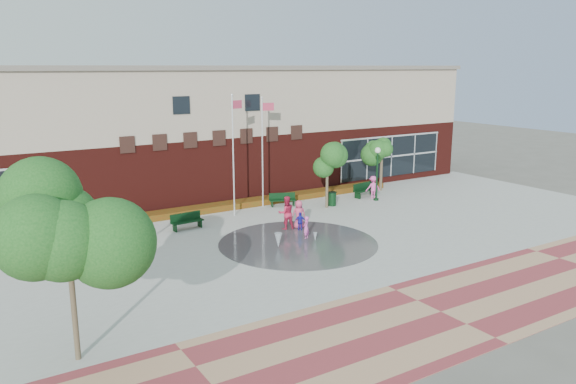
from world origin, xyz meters
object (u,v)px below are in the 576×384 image
trash_can (332,199)px  child_splash (306,228)px  bench_left (187,224)px  flagpole_left (234,149)px  flagpole_right (263,146)px  tree_big_left (66,216)px

trash_can → child_splash: 7.64m
bench_left → trash_can: trash_can is taller
trash_can → flagpole_left: bearing=169.7°
flagpole_right → bench_left: bearing=-149.0°
flagpole_right → tree_big_left: flagpole_right is taller
tree_big_left → flagpole_right: bearing=43.8°
trash_can → tree_big_left: bearing=-147.6°
flagpole_right → bench_left: 7.80m
bench_left → tree_big_left: tree_big_left is taller
bench_left → tree_big_left: (-8.53, -11.90, 4.43)m
trash_can → bench_left: bearing=-179.4°
child_splash → bench_left: bearing=-82.3°
child_splash → trash_can: bearing=-172.5°
flagpole_left → child_splash: (1.07, -6.41, -3.57)m
bench_left → trash_can: (10.37, 0.10, 0.18)m
flagpole_right → trash_can: bearing=-19.9°
flagpole_right → child_splash: bearing=-91.9°
flagpole_right → trash_can: (3.97, -2.31, -3.57)m
flagpole_left → child_splash: size_ratio=6.00×
flagpole_left → child_splash: 7.42m
bench_left → tree_big_left: bearing=-130.2°
flagpole_right → child_splash: flagpole_right is taller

